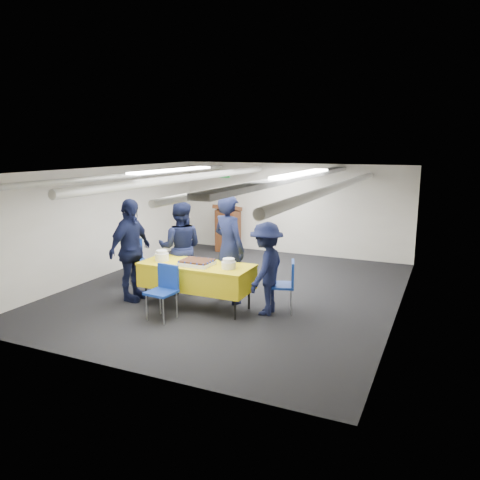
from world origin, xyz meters
name	(u,v)px	position (x,y,z in m)	size (l,w,h in m)	color
ground	(234,291)	(0.00, 0.00, 0.00)	(7.00, 7.00, 0.00)	black
room_shell	(247,195)	(0.09, 0.41, 1.81)	(6.00, 7.00, 2.30)	silver
serving_table	(197,276)	(-0.19, -1.10, 0.56)	(1.95, 0.80, 0.77)	black
sheet_cake	(197,263)	(-0.14, -1.18, 0.82)	(0.54, 0.42, 0.09)	white
plate_stack_left	(162,256)	(-0.85, -1.15, 0.85)	(0.24, 0.24, 0.18)	white
plate_stack_right	(229,264)	(0.45, -1.15, 0.85)	(0.24, 0.24, 0.17)	white
podium	(228,228)	(-1.60, 3.05, 0.61)	(0.62, 0.53, 1.25)	brown
chair_near	(164,286)	(-0.41, -1.76, 0.53)	(0.46, 0.46, 0.87)	gray
chair_right	(286,281)	(1.28, -0.67, 0.53)	(0.53, 0.53, 0.87)	gray
chair_left	(134,256)	(-2.10, -0.29, 0.53)	(0.59, 0.59, 0.87)	gray
sailor_a	(229,249)	(0.18, -0.59, 0.96)	(0.70, 0.46, 1.93)	black
sailor_b	(180,247)	(-0.89, -0.47, 0.87)	(0.84, 0.66, 1.73)	black
sailor_c	(131,250)	(-1.46, -1.23, 0.92)	(1.07, 0.45, 1.83)	black
sailor_d	(266,269)	(1.00, -0.89, 0.77)	(0.99, 0.57, 1.54)	black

